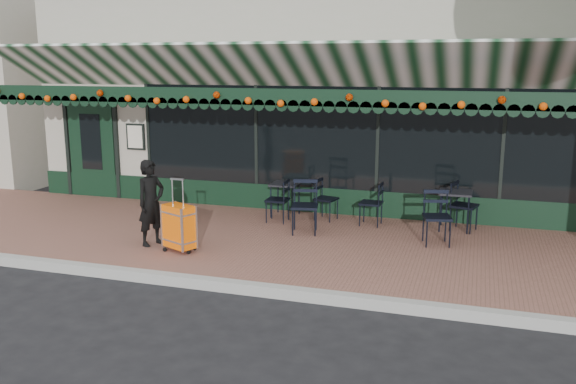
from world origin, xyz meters
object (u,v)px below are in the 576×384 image
(cafe_table_a, at_px, (455,195))
(chair_a_front, at_px, (437,218))
(chair_a_right, at_px, (464,206))
(chair_b_left, at_px, (277,200))
(chair_a_left, at_px, (371,204))
(chair_b_right, at_px, (326,199))
(suitcase, at_px, (179,227))
(cafe_table_b, at_px, (285,187))
(woman, at_px, (151,203))
(chair_b_front, at_px, (305,207))

(cafe_table_a, relative_size, chair_a_front, 0.78)
(cafe_table_a, height_order, chair_a_right, chair_a_right)
(chair_b_left, bearing_deg, chair_a_left, 98.25)
(chair_b_left, xyz_separation_m, chair_b_right, (0.82, 0.40, -0.01))
(suitcase, distance_m, chair_a_left, 3.54)
(cafe_table_a, xyz_separation_m, cafe_table_b, (-3.13, 0.05, -0.04))
(chair_a_right, bearing_deg, chair_a_left, 109.62)
(woman, xyz_separation_m, chair_b_left, (1.46, 1.97, -0.29))
(woman, bearing_deg, cafe_table_b, -8.93)
(suitcase, xyz_separation_m, chair_a_front, (3.78, 1.55, 0.06))
(cafe_table_b, bearing_deg, chair_a_left, -6.08)
(chair_a_right, bearing_deg, suitcase, 136.88)
(chair_a_front, relative_size, chair_b_front, 0.95)
(suitcase, xyz_separation_m, chair_b_right, (1.71, 2.55, 0.01))
(chair_a_left, bearing_deg, chair_b_front, -46.04)
(chair_a_left, height_order, chair_b_left, chair_b_left)
(cafe_table_a, xyz_separation_m, chair_a_left, (-1.45, -0.13, -0.22))
(woman, bearing_deg, cafe_table_a, -40.43)
(chair_b_front, bearing_deg, chair_b_right, 70.10)
(chair_a_right, height_order, chair_b_right, chair_a_right)
(woman, height_order, chair_a_right, woman)
(chair_a_front, distance_m, chair_b_right, 2.30)
(cafe_table_a, height_order, chair_a_left, chair_a_left)
(cafe_table_b, xyz_separation_m, chair_a_front, (2.89, -1.06, -0.13))
(chair_b_right, bearing_deg, cafe_table_a, -76.94)
(cafe_table_a, relative_size, cafe_table_b, 1.08)
(chair_a_left, bearing_deg, chair_b_left, -77.86)
(chair_a_front, bearing_deg, suitcase, -171.68)
(woman, bearing_deg, suitcase, -85.41)
(chair_a_front, relative_size, chair_b_right, 1.14)
(woman, distance_m, chair_a_front, 4.58)
(chair_a_left, relative_size, chair_b_right, 1.02)
(suitcase, distance_m, chair_a_front, 4.09)
(chair_b_right, bearing_deg, chair_a_right, -77.18)
(cafe_table_b, bearing_deg, chair_b_left, -90.47)
(chair_b_left, bearing_deg, cafe_table_b, 178.42)
(suitcase, relative_size, chair_b_right, 1.47)
(cafe_table_a, bearing_deg, chair_b_left, -172.65)
(cafe_table_a, relative_size, chair_b_left, 0.86)
(woman, bearing_deg, chair_b_left, -14.35)
(woman, bearing_deg, chair_a_front, -50.36)
(chair_a_right, xyz_separation_m, chair_a_front, (-0.39, -1.00, 0.01))
(chair_a_front, bearing_deg, chair_b_right, 140.24)
(cafe_table_b, height_order, chair_b_left, chair_b_left)
(woman, relative_size, cafe_table_a, 2.01)
(woman, distance_m, cafe_table_a, 5.17)
(suitcase, xyz_separation_m, cafe_table_a, (4.02, 2.56, 0.24))
(chair_b_left, bearing_deg, chair_b_front, 48.26)
(suitcase, relative_size, cafe_table_a, 1.66)
(suitcase, height_order, chair_b_left, suitcase)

